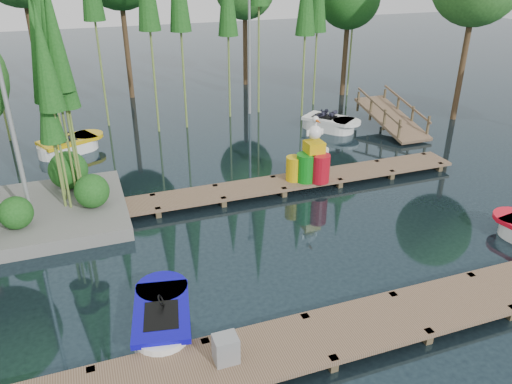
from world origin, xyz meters
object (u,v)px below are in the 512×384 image
object	(u,v)px
boat_blue	(163,319)
yellow_barrel	(294,169)
boat_yellow_far	(69,145)
utility_cabinet	(226,349)
drum_cluster	(315,161)

from	to	relation	value
boat_blue	yellow_barrel	world-z (taller)	yellow_barrel
boat_yellow_far	boat_blue	bearing A→B (deg)	-87.01
boat_blue	boat_yellow_far	bearing A→B (deg)	108.61
boat_yellow_far	yellow_barrel	distance (m)	9.20
boat_yellow_far	yellow_barrel	world-z (taller)	boat_yellow_far
boat_blue	utility_cabinet	world-z (taller)	utility_cabinet
boat_yellow_far	utility_cabinet	world-z (taller)	boat_yellow_far
drum_cluster	utility_cabinet	bearing A→B (deg)	-126.92
boat_blue	utility_cabinet	xyz separation A→B (m)	(0.90, -1.63, 0.33)
yellow_barrel	utility_cabinet	bearing A→B (deg)	-122.57
utility_cabinet	yellow_barrel	world-z (taller)	yellow_barrel
utility_cabinet	yellow_barrel	size ratio (longest dim) A/B	0.67
boat_yellow_far	drum_cluster	bearing A→B (deg)	-43.98
utility_cabinet	yellow_barrel	bearing A→B (deg)	57.43
yellow_barrel	drum_cluster	distance (m)	0.73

